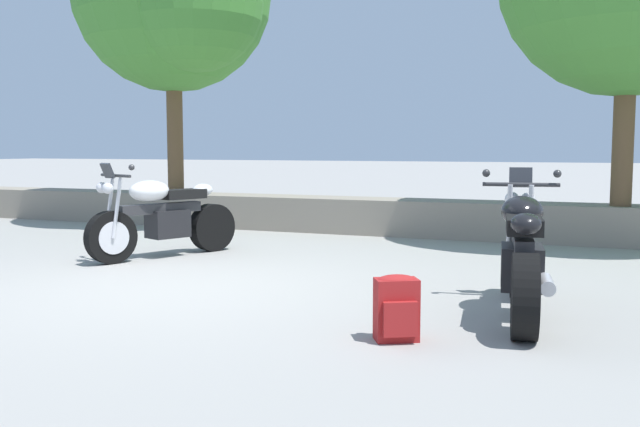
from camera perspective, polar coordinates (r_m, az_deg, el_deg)
ground_plane at (r=6.99m, az=-11.65°, el=-5.88°), size 120.00×120.00×0.00m
stone_wall at (r=11.22m, az=1.94°, el=-0.10°), size 36.00×0.80×0.55m
motorcycle_white_near_left at (r=8.82m, az=-12.77°, el=-0.38°), size 1.06×1.95×1.18m
motorcycle_black_centre at (r=5.85m, az=16.19°, el=-3.36°), size 0.72×2.06×1.18m
rider_backpack at (r=4.96m, az=6.28°, el=-7.58°), size 0.35×0.34×0.47m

